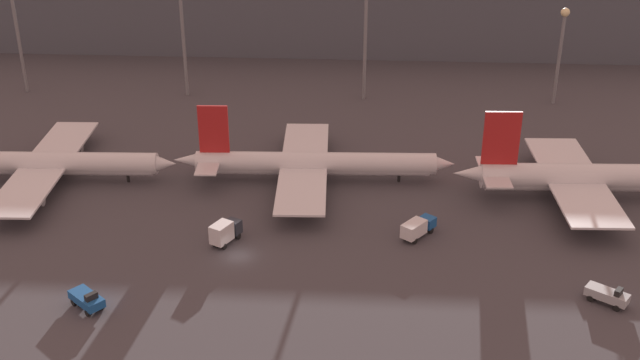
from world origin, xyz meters
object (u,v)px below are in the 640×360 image
Objects in this scene: service_vehicle_0 at (608,295)px; service_vehicle_2 at (225,232)px; service_vehicle_1 at (87,299)px; airplane_1 at (312,164)px; service_vehicle_4 at (418,227)px; airplane_0 at (52,164)px; airplane_2 at (581,177)px.

service_vehicle_0 is 52.66m from service_vehicle_2.
service_vehicle_0 is at bearing 44.61° from service_vehicle_1.
service_vehicle_0 is 0.98× the size of service_vehicle_2.
airplane_1 is at bearing 96.14° from service_vehicle_1.
service_vehicle_2 is 28.06m from service_vehicle_4.
service_vehicle_0 is 28.07m from service_vehicle_4.
airplane_2 reaches higher than airplane_0.
airplane_2 is 57.09m from service_vehicle_2.
service_vehicle_0 reaches higher than service_vehicle_1.
service_vehicle_0 is at bearing -41.78° from airplane_1.
service_vehicle_2 reaches higher than service_vehicle_1.
airplane_1 is 23.96m from service_vehicle_2.
airplane_0 is 6.55× the size of service_vehicle_4.
airplane_2 reaches higher than airplane_1.
service_vehicle_1 is (-69.09, -34.50, -2.43)m from airplane_2.
airplane_2 reaches higher than service_vehicle_4.
service_vehicle_2 is 0.90× the size of service_vehicle_4.
service_vehicle_0 is 1.02× the size of service_vehicle_1.
service_vehicle_2 is (-11.10, -21.19, -1.25)m from airplane_1.
service_vehicle_1 is at bearing -66.18° from airplane_0.
service_vehicle_4 is at bearing -178.26° from service_vehicle_0.
service_vehicle_2 is (-51.28, 11.99, 0.65)m from service_vehicle_0.
airplane_0 is 61.86m from service_vehicle_4.
service_vehicle_1 is at bearing 153.60° from service_vehicle_4.
airplane_2 is at bearing -23.91° from service_vehicle_4.
airplane_2 is at bearing 66.86° from service_vehicle_1.
service_vehicle_0 is (83.41, -30.52, -1.90)m from airplane_0.
airplane_1 reaches higher than service_vehicle_1.
service_vehicle_4 reaches higher than service_vehicle_0.
airplane_1 is at bearing 172.97° from airplane_2.
airplane_2 is 6.52× the size of service_vehicle_4.
airplane_1 is 8.48× the size of service_vehicle_0.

